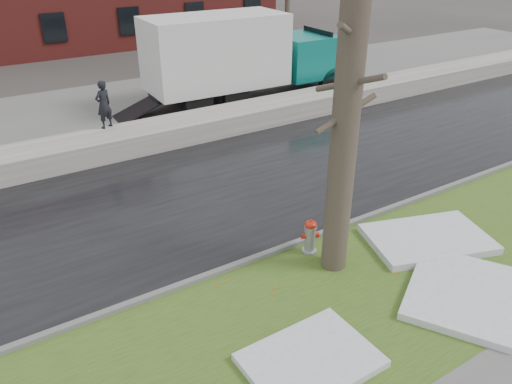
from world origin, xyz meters
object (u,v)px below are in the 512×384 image
worker (104,104)px  tree (346,117)px  box_truck (241,56)px  fire_hydrant (310,235)px

worker → tree: bearing=80.2°
tree → box_truck: (4.58, 11.65, -1.53)m
box_truck → worker: 7.04m
tree → box_truck: 12.61m
tree → box_truck: bearing=68.5°
fire_hydrant → box_truck: box_truck is taller
fire_hydrant → box_truck: bearing=87.8°
fire_hydrant → tree: 3.05m
tree → fire_hydrant: bearing=102.3°
fire_hydrant → worker: 8.97m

